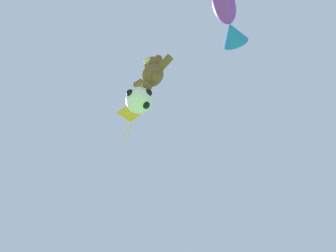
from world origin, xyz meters
name	(u,v)px	position (x,y,z in m)	size (l,w,h in m)	color
teddy_bear_kite	(153,72)	(1.57, 3.02, 12.55)	(1.99, 0.87, 2.01)	brown
soccer_ball_kite	(139,100)	(0.88, 3.11, 11.26)	(1.11, 1.10, 1.02)	white
fish_kite_violet	(228,20)	(4.90, 3.71, 13.61)	(1.71, 2.57, 1.06)	purple
diamond_kite	(131,113)	(-1.42, 4.52, 14.35)	(1.21, 0.93, 3.34)	yellow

